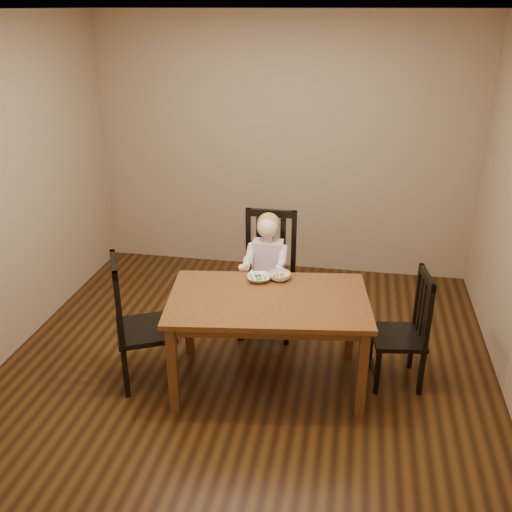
% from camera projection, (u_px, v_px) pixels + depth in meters
% --- Properties ---
extents(room, '(4.01, 4.01, 2.71)m').
position_uv_depth(room, '(246.00, 210.00, 4.18)').
color(room, '#43250E').
rests_on(room, ground).
extents(dining_table, '(1.59, 1.08, 0.74)m').
position_uv_depth(dining_table, '(268.00, 308.00, 4.25)').
color(dining_table, '#532613').
rests_on(dining_table, room).
extents(chair_child, '(0.48, 0.45, 1.10)m').
position_uv_depth(chair_child, '(268.00, 276.00, 5.05)').
color(chair_child, black).
rests_on(chair_child, room).
extents(chair_left, '(0.58, 0.59, 1.05)m').
position_uv_depth(chair_left, '(138.00, 324.00, 4.33)').
color(chair_left, black).
rests_on(chair_left, room).
extents(chair_right, '(0.44, 0.45, 0.93)m').
position_uv_depth(chair_right, '(404.00, 331.00, 4.34)').
color(chair_right, black).
rests_on(chair_right, room).
extents(toddler, '(0.35, 0.43, 0.59)m').
position_uv_depth(toddler, '(267.00, 263.00, 4.94)').
color(toddler, white).
rests_on(toddler, chair_child).
extents(bowl_peas, '(0.22, 0.22, 0.04)m').
position_uv_depth(bowl_peas, '(259.00, 278.00, 4.47)').
color(bowl_peas, silver).
rests_on(bowl_peas, dining_table).
extents(bowl_veg, '(0.22, 0.22, 0.06)m').
position_uv_depth(bowl_veg, '(279.00, 276.00, 4.49)').
color(bowl_veg, silver).
rests_on(bowl_veg, dining_table).
extents(fork, '(0.07, 0.12, 0.05)m').
position_uv_depth(fork, '(254.00, 277.00, 4.44)').
color(fork, silver).
rests_on(fork, bowl_peas).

